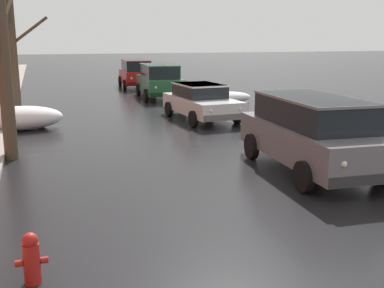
% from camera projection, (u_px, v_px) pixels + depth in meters
% --- Properties ---
extents(snow_bank_along_left_kerb, '(2.64, 1.18, 0.71)m').
position_uv_depth(snow_bank_along_left_kerb, '(225.00, 97.00, 23.26)').
color(snow_bank_along_left_kerb, white).
rests_on(snow_bank_along_left_kerb, ground).
extents(snow_bank_mid_block_left, '(2.88, 1.36, 0.85)m').
position_uv_depth(snow_bank_mid_block_left, '(22.00, 118.00, 16.52)').
color(snow_bank_mid_block_left, white).
rests_on(snow_bank_mid_block_left, ground).
extents(bare_tree_second_along_sidewalk, '(2.95, 2.95, 6.03)m').
position_uv_depth(bare_tree_second_along_sidewalk, '(3.00, 37.00, 11.95)').
color(bare_tree_second_along_sidewalk, '#4C3D2D').
rests_on(bare_tree_second_along_sidewalk, ground).
extents(bare_tree_mid_block, '(3.50, 3.92, 6.30)m').
position_uv_depth(bare_tree_mid_block, '(10.00, 36.00, 17.49)').
color(bare_tree_mid_block, '#4C3D2D').
rests_on(bare_tree_mid_block, ground).
extents(suv_grey_approaching_near_lane, '(2.33, 4.85, 1.82)m').
position_uv_depth(suv_grey_approaching_near_lane, '(312.00, 131.00, 11.29)').
color(suv_grey_approaching_near_lane, slate).
rests_on(suv_grey_approaching_near_lane, ground).
extents(sedan_white_parked_kerbside_close, '(2.23, 4.40, 1.42)m').
position_uv_depth(sedan_white_parked_kerbside_close, '(201.00, 101.00, 18.56)').
color(sedan_white_parked_kerbside_close, silver).
rests_on(sedan_white_parked_kerbside_close, ground).
extents(suv_green_parked_kerbside_mid, '(2.36, 4.85, 1.82)m').
position_uv_depth(suv_green_parked_kerbside_mid, '(159.00, 80.00, 25.18)').
color(suv_green_parked_kerbside_mid, '#1E5633').
rests_on(suv_green_parked_kerbside_mid, ground).
extents(suv_red_parked_far_down_block, '(2.22, 4.51, 1.82)m').
position_uv_depth(suv_red_parked_far_down_block, '(136.00, 73.00, 30.43)').
color(suv_red_parked_far_down_block, red).
rests_on(suv_red_parked_far_down_block, ground).
extents(fire_hydrant, '(0.42, 0.22, 0.71)m').
position_uv_depth(fire_hydrant, '(31.00, 258.00, 6.14)').
color(fire_hydrant, '#B21E19').
rests_on(fire_hydrant, ground).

